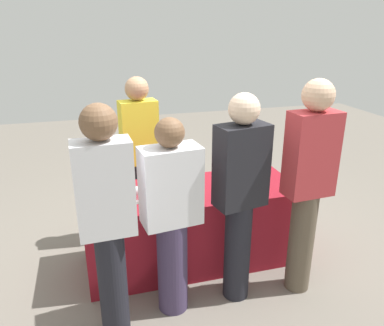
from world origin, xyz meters
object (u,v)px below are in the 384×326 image
wine_glass_2 (193,182)px  wine_bottle_2 (185,173)px  wine_glass_3 (230,178)px  wine_glass_0 (137,191)px  wine_glass_1 (149,191)px  guest_0 (107,219)px  server_pouring (140,153)px  guest_1 (171,215)px  wine_glass_5 (259,178)px  guest_2 (240,194)px  wine_bottle_4 (245,167)px  wine_bottle_5 (264,164)px  wine_bottle_1 (174,175)px  wine_bottle_0 (107,179)px  wine_glass_4 (247,179)px  guest_3 (308,181)px  wine_bottle_3 (193,171)px

wine_glass_2 → wine_bottle_2: bearing=96.9°
wine_glass_3 → wine_glass_0: bearing=-178.2°
wine_bottle_2 → wine_glass_1: size_ratio=2.33×
wine_glass_1 → guest_0: guest_0 is taller
server_pouring → guest_1: bearing=85.8°
wine_glass_5 → guest_2: size_ratio=0.08×
wine_bottle_2 → guest_2: bearing=-70.1°
wine_bottle_4 → wine_bottle_5: wine_bottle_5 is taller
wine_bottle_2 → wine_glass_3: wine_bottle_2 is taller
guest_0 → guest_2: guest_0 is taller
wine_glass_1 → server_pouring: 0.72m
wine_bottle_1 → wine_glass_3: 0.50m
wine_glass_0 → wine_glass_3: size_ratio=0.95×
wine_glass_2 → guest_1: size_ratio=0.09×
guest_1 → wine_bottle_0: bearing=112.0°
wine_glass_4 → guest_3: size_ratio=0.08×
wine_bottle_3 → wine_glass_5: wine_bottle_3 is taller
wine_bottle_4 → guest_1: size_ratio=0.19×
wine_bottle_4 → guest_3: size_ratio=0.17×
wine_glass_3 → guest_0: 1.27m
guest_0 → wine_bottle_2: bearing=46.0°
wine_glass_3 → guest_1: guest_1 is taller
wine_glass_2 → wine_glass_3: bearing=-3.7°
wine_glass_0 → wine_glass_1: 0.10m
guest_0 → guest_2: 1.00m
guest_1 → wine_glass_1: bearing=95.5°
guest_0 → guest_1: size_ratio=1.10×
wine_bottle_2 → wine_bottle_4: size_ratio=1.10×
wine_bottle_4 → wine_bottle_5: 0.21m
wine_bottle_2 → wine_glass_4: (0.50, -0.23, -0.02)m
wine_bottle_2 → wine_glass_0: 0.53m
wine_glass_4 → wine_bottle_2: bearing=155.6°
guest_0 → guest_3: 1.53m
wine_glass_0 → wine_glass_2: size_ratio=0.98×
wine_glass_4 → guest_0: size_ratio=0.08×
wine_bottle_1 → wine_bottle_5: wine_bottle_1 is taller
wine_bottle_3 → wine_glass_1: wine_bottle_3 is taller
wine_bottle_4 → wine_glass_0: 1.09m
wine_bottle_5 → wine_glass_0: bearing=-168.1°
wine_bottle_4 → guest_3: guest_3 is taller
wine_bottle_4 → server_pouring: size_ratio=0.18×
guest_1 → guest_3: size_ratio=0.87×
wine_bottle_0 → wine_glass_2: bearing=-18.9°
wine_glass_1 → wine_glass_4: wine_glass_1 is taller
wine_bottle_2 → guest_0: guest_0 is taller
server_pouring → guest_2: bearing=110.3°
wine_bottle_2 → server_pouring: bearing=126.7°
wine_bottle_5 → wine_glass_0: size_ratio=2.20×
wine_bottle_1 → guest_3: guest_3 is taller
wine_bottle_4 → wine_glass_1: wine_bottle_4 is taller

